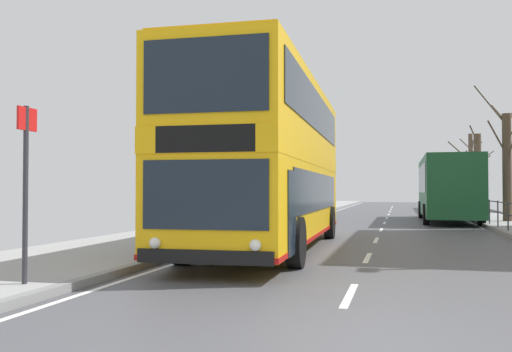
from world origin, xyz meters
The scene contains 7 objects.
ground centered at (-0.72, 0.00, 0.04)m, with size 15.80×140.00×0.20m.
double_decker_bus_main centered at (-2.62, 8.65, 2.34)m, with size 2.96×11.49×4.47m.
background_bus_far_lane centered at (3.05, 23.93, 1.74)m, with size 2.63×10.30×3.18m.
bus_stop_sign_near centered at (-4.85, 1.53, 1.82)m, with size 0.08×0.44×2.74m.
bare_tree_far_00 centered at (5.94, 39.28, 3.16)m, with size 3.26×2.71×5.73m.
bare_tree_far_01 centered at (5.61, 22.42, 2.83)m, with size 2.29×2.48×6.43m.
bare_tree_far_02 centered at (5.31, 30.56, 2.68)m, with size 1.17×3.07×5.32m.
Camera 1 is at (0.75, -5.96, 1.58)m, focal length 39.36 mm.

